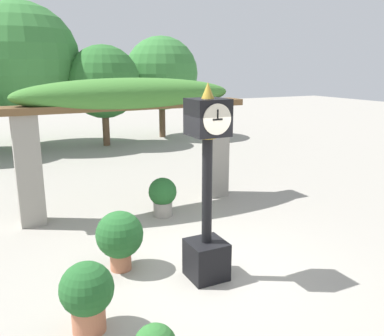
# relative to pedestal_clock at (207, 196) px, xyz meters

# --- Properties ---
(ground_plane) EXTENTS (60.00, 60.00, 0.00)m
(ground_plane) POSITION_rel_pedestal_clock_xyz_m (-0.00, 0.18, -1.31)
(ground_plane) COLOR gray
(pedestal_clock) EXTENTS (0.56, 0.57, 2.95)m
(pedestal_clock) POSITION_rel_pedestal_clock_xyz_m (0.00, 0.00, 0.00)
(pedestal_clock) COLOR black
(pedestal_clock) RESTS_ON ground
(pergola) EXTENTS (5.42, 1.09, 2.93)m
(pergola) POSITION_rel_pedestal_clock_xyz_m (-0.00, 3.54, 0.95)
(pergola) COLOR gray
(pergola) RESTS_ON ground
(potted_plant_near_right) EXTENTS (0.75, 0.75, 0.97)m
(potted_plant_near_right) POSITION_rel_pedestal_clock_xyz_m (-1.11, 0.83, -0.75)
(potted_plant_near_right) COLOR #B26B4C
(potted_plant_near_right) RESTS_ON ground
(potted_plant_far_left) EXTENTS (0.66, 0.66, 0.90)m
(potted_plant_far_left) POSITION_rel_pedestal_clock_xyz_m (-1.92, -0.52, -0.80)
(potted_plant_far_left) COLOR #B26B4C
(potted_plant_far_left) RESTS_ON ground
(potted_plant_far_right) EXTENTS (0.61, 0.61, 0.85)m
(potted_plant_far_right) POSITION_rel_pedestal_clock_xyz_m (0.41, 2.76, -0.83)
(potted_plant_far_right) COLOR gray
(potted_plant_far_right) RESTS_ON ground
(tree_line) EXTENTS (12.31, 4.81, 5.60)m
(tree_line) POSITION_rel_pedestal_clock_xyz_m (-1.07, 12.15, 1.71)
(tree_line) COLOR brown
(tree_line) RESTS_ON ground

